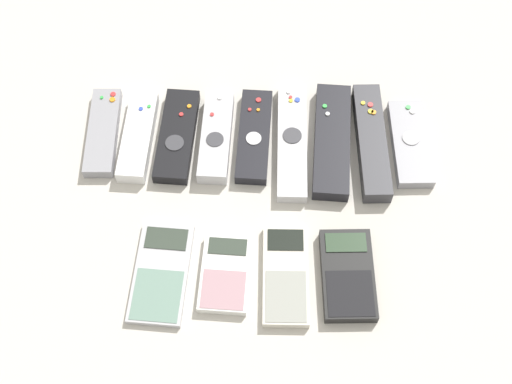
{
  "coord_description": "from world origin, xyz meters",
  "views": [
    {
      "loc": [
        0.01,
        -0.49,
        0.93
      ],
      "look_at": [
        0.0,
        0.03,
        0.01
      ],
      "focal_mm": 50.0,
      "sensor_mm": 36.0,
      "label": 1
    }
  ],
  "objects_px": {
    "remote_7": "(371,142)",
    "remote_8": "(410,143)",
    "remote_3": "(216,137)",
    "remote_2": "(177,136)",
    "calculator_0": "(161,273)",
    "remote_1": "(138,136)",
    "calculator_1": "(225,274)",
    "remote_6": "(332,141)",
    "remote_4": "(254,136)",
    "remote_5": "(292,141)",
    "remote_0": "(103,132)",
    "calculator_3": "(348,275)",
    "calculator_2": "(286,275)"
  },
  "relations": [
    {
      "from": "remote_7",
      "to": "calculator_2",
      "type": "relative_size",
      "value": 1.36
    },
    {
      "from": "remote_0",
      "to": "calculator_2",
      "type": "distance_m",
      "value": 0.37
    },
    {
      "from": "remote_2",
      "to": "calculator_3",
      "type": "xyz_separation_m",
      "value": [
        0.26,
        -0.23,
        -0.0
      ]
    },
    {
      "from": "remote_6",
      "to": "remote_1",
      "type": "bearing_deg",
      "value": -177.21
    },
    {
      "from": "remote_3",
      "to": "remote_2",
      "type": "bearing_deg",
      "value": 179.4
    },
    {
      "from": "remote_4",
      "to": "remote_7",
      "type": "relative_size",
      "value": 0.82
    },
    {
      "from": "remote_5",
      "to": "remote_6",
      "type": "height_order",
      "value": "remote_6"
    },
    {
      "from": "remote_3",
      "to": "calculator_0",
      "type": "xyz_separation_m",
      "value": [
        -0.07,
        -0.23,
        -0.01
      ]
    },
    {
      "from": "remote_0",
      "to": "remote_1",
      "type": "relative_size",
      "value": 0.99
    },
    {
      "from": "remote_6",
      "to": "remote_7",
      "type": "xyz_separation_m",
      "value": [
        0.06,
        -0.0,
        0.0
      ]
    },
    {
      "from": "remote_1",
      "to": "calculator_3",
      "type": "height_order",
      "value": "remote_1"
    },
    {
      "from": "remote_1",
      "to": "remote_5",
      "type": "height_order",
      "value": "remote_1"
    },
    {
      "from": "calculator_0",
      "to": "remote_1",
      "type": "bearing_deg",
      "value": 107.55
    },
    {
      "from": "remote_1",
      "to": "remote_4",
      "type": "bearing_deg",
      "value": 4.71
    },
    {
      "from": "remote_4",
      "to": "remote_7",
      "type": "bearing_deg",
      "value": -0.35
    },
    {
      "from": "remote_2",
      "to": "calculator_2",
      "type": "relative_size",
      "value": 1.12
    },
    {
      "from": "remote_3",
      "to": "remote_4",
      "type": "distance_m",
      "value": 0.06
    },
    {
      "from": "remote_0",
      "to": "remote_2",
      "type": "bearing_deg",
      "value": -3.72
    },
    {
      "from": "remote_8",
      "to": "calculator_1",
      "type": "bearing_deg",
      "value": -143.31
    },
    {
      "from": "remote_2",
      "to": "remote_3",
      "type": "height_order",
      "value": "remote_3"
    },
    {
      "from": "remote_0",
      "to": "remote_8",
      "type": "relative_size",
      "value": 1.02
    },
    {
      "from": "remote_7",
      "to": "calculator_2",
      "type": "xyz_separation_m",
      "value": [
        -0.13,
        -0.22,
        -0.01
      ]
    },
    {
      "from": "remote_0",
      "to": "remote_4",
      "type": "relative_size",
      "value": 0.94
    },
    {
      "from": "remote_1",
      "to": "remote_5",
      "type": "distance_m",
      "value": 0.24
    },
    {
      "from": "remote_7",
      "to": "calculator_2",
      "type": "bearing_deg",
      "value": -122.94
    },
    {
      "from": "remote_7",
      "to": "remote_8",
      "type": "bearing_deg",
      "value": -0.98
    },
    {
      "from": "calculator_0",
      "to": "calculator_1",
      "type": "height_order",
      "value": "calculator_1"
    },
    {
      "from": "remote_6",
      "to": "calculator_3",
      "type": "bearing_deg",
      "value": -82.93
    },
    {
      "from": "calculator_0",
      "to": "remote_0",
      "type": "bearing_deg",
      "value": 119.23
    },
    {
      "from": "remote_0",
      "to": "remote_4",
      "type": "distance_m",
      "value": 0.24
    },
    {
      "from": "remote_4",
      "to": "remote_6",
      "type": "relative_size",
      "value": 0.82
    },
    {
      "from": "remote_3",
      "to": "remote_4",
      "type": "relative_size",
      "value": 0.95
    },
    {
      "from": "remote_7",
      "to": "calculator_1",
      "type": "bearing_deg",
      "value": -136.45
    },
    {
      "from": "calculator_0",
      "to": "calculator_1",
      "type": "xyz_separation_m",
      "value": [
        0.09,
        0.0,
        0.0
      ]
    },
    {
      "from": "remote_0",
      "to": "calculator_2",
      "type": "height_order",
      "value": "remote_0"
    },
    {
      "from": "remote_3",
      "to": "remote_5",
      "type": "distance_m",
      "value": 0.12
    },
    {
      "from": "remote_0",
      "to": "remote_2",
      "type": "height_order",
      "value": "remote_2"
    },
    {
      "from": "remote_0",
      "to": "calculator_2",
      "type": "bearing_deg",
      "value": -40.59
    },
    {
      "from": "remote_7",
      "to": "remote_4",
      "type": "bearing_deg",
      "value": 174.88
    },
    {
      "from": "calculator_0",
      "to": "remote_7",
      "type": "bearing_deg",
      "value": 39.79
    },
    {
      "from": "remote_0",
      "to": "remote_1",
      "type": "distance_m",
      "value": 0.06
    },
    {
      "from": "remote_7",
      "to": "calculator_0",
      "type": "xyz_separation_m",
      "value": [
        -0.3,
        -0.22,
        -0.01
      ]
    },
    {
      "from": "remote_3",
      "to": "remote_1",
      "type": "bearing_deg",
      "value": -177.54
    },
    {
      "from": "calculator_0",
      "to": "calculator_1",
      "type": "relative_size",
      "value": 1.32
    },
    {
      "from": "remote_1",
      "to": "remote_7",
      "type": "distance_m",
      "value": 0.36
    },
    {
      "from": "remote_5",
      "to": "calculator_2",
      "type": "height_order",
      "value": "remote_5"
    },
    {
      "from": "remote_1",
      "to": "remote_5",
      "type": "xyz_separation_m",
      "value": [
        0.24,
        -0.0,
        -0.0
      ]
    },
    {
      "from": "remote_1",
      "to": "calculator_3",
      "type": "relative_size",
      "value": 1.16
    },
    {
      "from": "remote_0",
      "to": "calculator_2",
      "type": "relative_size",
      "value": 1.05
    },
    {
      "from": "remote_7",
      "to": "remote_8",
      "type": "distance_m",
      "value": 0.06
    }
  ]
}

